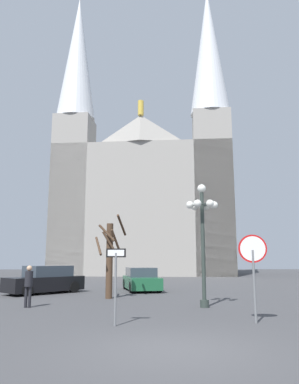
{
  "coord_description": "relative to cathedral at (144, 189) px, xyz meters",
  "views": [
    {
      "loc": [
        -0.71,
        -8.48,
        1.95
      ],
      "look_at": [
        -0.03,
        19.42,
        6.96
      ],
      "focal_mm": 34.66,
      "sensor_mm": 36.0,
      "label": 1
    }
  ],
  "objects": [
    {
      "name": "ground_plane",
      "position": [
        0.24,
        -37.67,
        -10.65
      ],
      "size": [
        120.0,
        120.0,
        0.0
      ],
      "primitive_type": "plane",
      "color": "#424244"
    },
    {
      "name": "cathedral",
      "position": [
        0.0,
        0.0,
        0.0
      ],
      "size": [
        22.37,
        15.28,
        36.74
      ],
      "color": "gray",
      "rests_on": "ground"
    },
    {
      "name": "stop_sign",
      "position": [
        3.06,
        -34.46,
        -8.74
      ],
      "size": [
        0.86,
        0.24,
        2.69
      ],
      "color": "slate",
      "rests_on": "ground"
    },
    {
      "name": "one_way_arrow_sign",
      "position": [
        -1.21,
        -34.82,
        -9.23
      ],
      "size": [
        0.6,
        0.08,
        2.24
      ],
      "color": "slate",
      "rests_on": "ground"
    },
    {
      "name": "street_lamp",
      "position": [
        2.12,
        -30.73,
        -7.32
      ],
      "size": [
        1.34,
        1.2,
        5.06
      ],
      "color": "#2D3833",
      "rests_on": "ground"
    },
    {
      "name": "bare_tree",
      "position": [
        -2.01,
        -27.31,
        -8.6
      ],
      "size": [
        1.62,
        1.29,
        4.09
      ],
      "color": "#473323",
      "rests_on": "ground"
    },
    {
      "name": "parked_car_near_black",
      "position": [
        -5.86,
        -24.48,
        -9.93
      ],
      "size": [
        4.26,
        4.3,
        1.54
      ],
      "color": "black",
      "rests_on": "ground"
    },
    {
      "name": "parked_car_far_green",
      "position": [
        -0.41,
        -22.77,
        -10.0
      ],
      "size": [
        2.47,
        4.32,
        1.39
      ],
      "color": "#1E5B38",
      "rests_on": "ground"
    },
    {
      "name": "pedestrian_walking",
      "position": [
        -5.01,
        -30.59,
        -9.65
      ],
      "size": [
        0.32,
        0.32,
        1.66
      ],
      "color": "black",
      "rests_on": "ground"
    }
  ]
}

